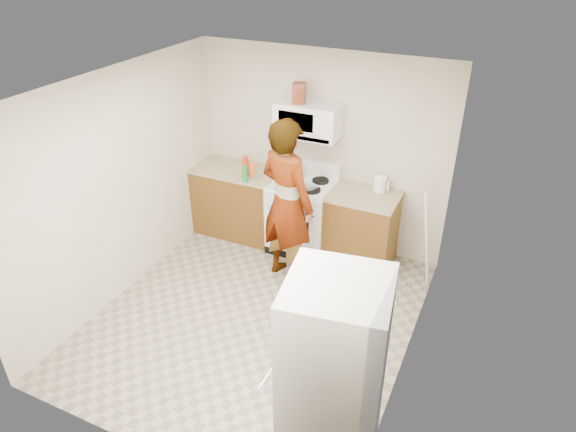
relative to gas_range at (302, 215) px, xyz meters
The scene contains 20 objects.
floor 1.56m from the gas_range, 86.14° to the right, with size 3.60×3.60×0.00m, color gray.
back_wall 0.83m from the gas_range, 72.00° to the left, with size 3.20×0.02×2.50m, color beige.
right_wall 2.37m from the gas_range, 41.25° to the right, with size 0.02×3.60×2.50m, color beige.
cabinet_left 0.94m from the gas_range, behind, with size 1.12×0.62×0.90m, color brown.
counter_left 1.03m from the gas_range, behind, with size 1.14×0.64×0.04m, color tan.
cabinet_right 0.78m from the gas_range, ahead, with size 0.80×0.62×0.90m, color brown.
counter_right 0.89m from the gas_range, ahead, with size 0.82×0.64×0.04m, color tan.
gas_range is the anchor object (origin of this frame).
microwave 1.22m from the gas_range, 90.00° to the left, with size 0.76×0.38×0.40m, color white.
person 0.83m from the gas_range, 82.53° to the right, with size 0.72×0.47×1.98m, color tan.
fridge 3.07m from the gas_range, 62.48° to the right, with size 0.70×0.70×1.70m, color #BBBAB6.
kettle 1.08m from the gas_range, 11.16° to the left, with size 0.15×0.15×0.18m, color white.
jug 1.54m from the gas_range, 142.18° to the left, with size 0.14×0.14×0.24m, color #632B17.
saucepan 0.58m from the gas_range, 138.28° to the left, with size 0.21×0.21×0.11m, color silver.
tray 0.49m from the gas_range, 46.30° to the right, with size 0.25×0.16×0.05m, color white.
bottle_spray 0.95m from the gas_range, behind, with size 0.07×0.07×0.25m, color red.
bottle_hot_sauce 0.85m from the gas_range, behind, with size 0.06×0.06×0.18m, color orange.
bottle_green_cap 0.90m from the gas_range, 158.16° to the right, with size 0.06×0.06×0.21m, color #167D25.
pot_lid 0.81m from the gas_range, 169.79° to the right, with size 0.27×0.27×0.01m, color silver.
broom 1.63m from the gas_range, ahead, with size 0.03×0.03×1.30m, color silver.
Camera 1 is at (2.11, -3.74, 3.71)m, focal length 32.00 mm.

